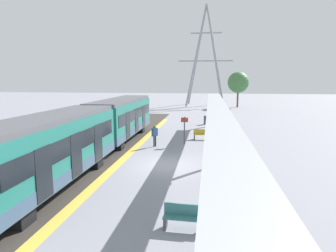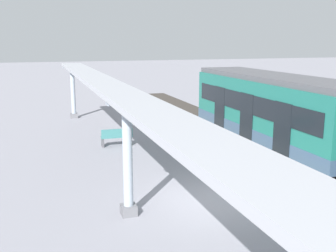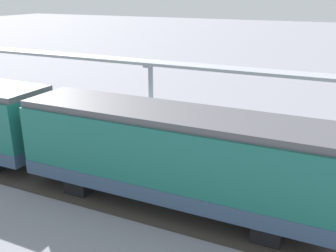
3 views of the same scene
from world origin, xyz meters
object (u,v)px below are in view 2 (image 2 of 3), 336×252
Objects in this scene: canopy_pillar_nearest at (73,92)px; train_near_carriage at (272,111)px; canopy_pillar_second at (128,158)px; bench_mid_platform at (117,137)px.

train_near_carriage is at bearing 125.33° from canopy_pillar_nearest.
train_near_carriage is 3.26× the size of canopy_pillar_second.
canopy_pillar_second is at bearing 32.06° from train_near_carriage.
canopy_pillar_second is at bearing 81.10° from bench_mid_platform.
bench_mid_platform is at bearing -98.90° from canopy_pillar_second.
train_near_carriage is 3.26× the size of canopy_pillar_nearest.
train_near_carriage is 9.21m from canopy_pillar_second.
canopy_pillar_nearest is 1.00× the size of canopy_pillar_second.
train_near_carriage is 7.35m from bench_mid_platform.
canopy_pillar_second is 8.08m from bench_mid_platform.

